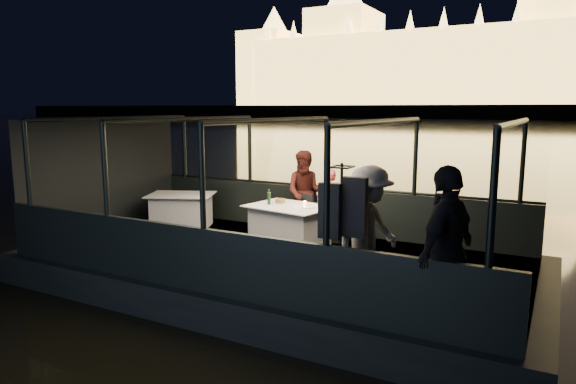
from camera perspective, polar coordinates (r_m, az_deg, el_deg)
The scene contains 29 objects.
river_water at distance 87.53m, azimuth 25.66°, elevation 6.41°, with size 500.00×500.00×0.00m, color black.
boat_hull at distance 8.99m, azimuth -1.23°, elevation -10.17°, with size 8.60×4.40×1.00m, color black.
boat_deck at distance 8.84m, azimuth -1.24°, elevation -7.23°, with size 8.00×4.00×0.04m, color black.
gunwale_port at distance 10.47m, azimuth 4.15°, elevation -2.00°, with size 8.00×0.08×0.90m, color black.
gunwale_starboard at distance 7.11m, azimuth -9.28°, elevation -7.54°, with size 8.00×0.08×0.90m, color black.
cabin_glass_port at distance 10.30m, azimuth 4.23°, elevation 4.29°, with size 8.00×0.02×1.40m, color #99B2B2, non-canonical shape.
cabin_glass_starboard at distance 6.87m, azimuth -9.52°, elevation 1.69°, with size 8.00×0.02×1.40m, color #99B2B2, non-canonical shape.
cabin_roof_glass at distance 8.48m, azimuth -1.29°, elevation 7.98°, with size 8.00×4.00×0.02m, color #99B2B2, non-canonical shape.
end_wall_fore at distance 11.09m, azimuth -19.56°, elevation 1.79°, with size 0.02×4.00×2.30m, color black, non-canonical shape.
end_wall_aft at distance 7.50m, azimuth 26.42°, elevation -2.01°, with size 0.02×4.00×2.30m, color black, non-canonical shape.
canopy_ribs at distance 8.58m, azimuth -1.26°, elevation 0.28°, with size 8.00×4.00×2.30m, color black, non-canonical shape.
embankment at distance 217.43m, azimuth 27.41°, elevation 7.72°, with size 400.00×140.00×6.00m, color #423D33.
parliament_building at distance 184.27m, azimuth 27.86°, elevation 16.35°, with size 220.00×32.00×60.00m, color #F2D18C, non-canonical shape.
dining_table_central at distance 9.27m, azimuth 0.17°, elevation -3.86°, with size 1.45×1.05×0.77m, color silver.
dining_table_aft at distance 11.08m, azimuth -11.75°, elevation -1.88°, with size 1.34×0.97×0.71m, color white.
chair_port_left at distance 10.02m, azimuth 1.46°, elevation -2.48°, with size 0.38×0.38×0.82m, color black.
chair_port_right at distance 9.75m, azimuth 5.42°, elevation -2.85°, with size 0.39×0.39×0.83m, color black.
coat_stand at distance 6.57m, azimuth 5.88°, elevation -4.79°, with size 0.51×0.41×1.82m, color black, non-canonical shape.
person_woman_coral at distance 9.92m, azimuth 4.55°, elevation -0.87°, with size 0.49×0.32×1.35m, color #F5595A.
person_man_maroon at distance 10.19m, azimuth 1.98°, elevation -0.57°, with size 0.80×0.63×1.68m, color #391410.
passenger_stripe at distance 6.93m, azimuth 8.89°, elevation -4.54°, with size 1.14×0.64×1.76m, color silver.
passenger_dark at distance 5.95m, azimuth 17.13°, elevation -7.15°, with size 1.12×0.47×1.90m, color black.
wine_bottle at distance 9.31m, azimuth -2.13°, elevation -0.48°, with size 0.06×0.06×0.27m, color #133515.
bread_basket at distance 9.48m, azimuth -0.87°, elevation -0.98°, with size 0.18×0.18×0.07m, color olive.
amber_candle at distance 9.22m, azimuth 1.88°, elevation -1.27°, with size 0.06×0.06×0.08m, color #FF9F3F.
plate_near at distance 9.03m, azimuth 2.30°, elevation -1.70°, with size 0.23×0.23×0.01m, color silver.
plate_far at distance 9.69m, azimuth -0.61°, elevation -0.94°, with size 0.25×0.25×0.02m, color white.
wine_glass_white at distance 9.40m, azimuth -2.10°, elevation -0.73°, with size 0.07×0.07×0.20m, color white, non-canonical shape.
wine_glass_red at distance 9.38m, azimuth 3.33°, elevation -0.76°, with size 0.07×0.07×0.21m, color silver, non-canonical shape.
Camera 1 is at (4.18, -7.38, 2.99)m, focal length 32.00 mm.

